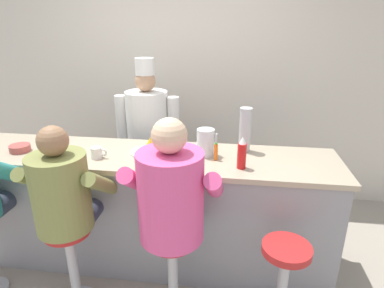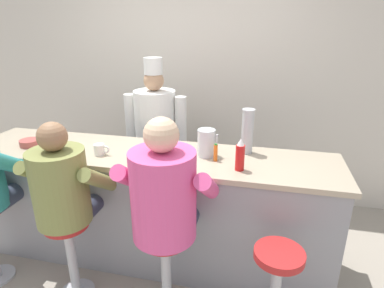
% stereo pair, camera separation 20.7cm
% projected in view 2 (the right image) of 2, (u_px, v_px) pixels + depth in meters
% --- Properties ---
extents(ground_plane, '(20.00, 20.00, 0.00)m').
position_uv_depth(ground_plane, '(138.00, 279.00, 2.63)').
color(ground_plane, '#9E9384').
extents(wall_back, '(10.00, 0.06, 2.70)m').
position_uv_depth(wall_back, '(186.00, 81.00, 3.67)').
color(wall_back, beige).
rests_on(wall_back, ground_plane).
extents(diner_counter, '(3.05, 0.67, 0.99)m').
position_uv_depth(diner_counter, '(149.00, 206.00, 2.76)').
color(diner_counter, gray).
rests_on(diner_counter, ground_plane).
extents(ketchup_bottle_red, '(0.06, 0.06, 0.24)m').
position_uv_depth(ketchup_bottle_red, '(240.00, 155.00, 2.24)').
color(ketchup_bottle_red, red).
rests_on(ketchup_bottle_red, diner_counter).
extents(mustard_bottle_yellow, '(0.07, 0.07, 0.23)m').
position_uv_depth(mustard_bottle_yellow, '(149.00, 152.00, 2.31)').
color(mustard_bottle_yellow, yellow).
rests_on(mustard_bottle_yellow, diner_counter).
extents(hot_sauce_bottle_orange, '(0.03, 0.03, 0.14)m').
position_uv_depth(hot_sauce_bottle_orange, '(216.00, 153.00, 2.41)').
color(hot_sauce_bottle_orange, orange).
rests_on(hot_sauce_bottle_orange, diner_counter).
extents(water_pitcher_clear, '(0.16, 0.14, 0.22)m').
position_uv_depth(water_pitcher_clear, '(206.00, 143.00, 2.49)').
color(water_pitcher_clear, silver).
rests_on(water_pitcher_clear, diner_counter).
extents(breakfast_plate, '(0.27, 0.27, 0.05)m').
position_uv_depth(breakfast_plate, '(149.00, 150.00, 2.61)').
color(breakfast_plate, white).
rests_on(breakfast_plate, diner_counter).
extents(cereal_bowl, '(0.16, 0.16, 0.05)m').
position_uv_depth(cereal_bowl, '(30.00, 143.00, 2.73)').
color(cereal_bowl, '#B24C47').
rests_on(cereal_bowl, diner_counter).
extents(coffee_mug_white, '(0.13, 0.08, 0.09)m').
position_uv_depth(coffee_mug_white, '(100.00, 150.00, 2.53)').
color(coffee_mug_white, white).
rests_on(coffee_mug_white, diner_counter).
extents(cup_stack_steel, '(0.10, 0.10, 0.36)m').
position_uv_depth(cup_stack_steel, '(247.00, 131.00, 2.53)').
color(cup_stack_steel, '#B7BABF').
rests_on(cup_stack_steel, diner_counter).
extents(diner_seated_olive, '(0.57, 0.56, 1.39)m').
position_uv_depth(diner_seated_olive, '(64.00, 191.00, 2.21)').
color(diner_seated_olive, '#B2B5BA').
rests_on(diner_seated_olive, ground_plane).
extents(diner_seated_pink, '(0.63, 0.62, 1.47)m').
position_uv_depth(diner_seated_pink, '(165.00, 198.00, 2.05)').
color(diner_seated_pink, '#B2B5BA').
rests_on(diner_seated_pink, ground_plane).
extents(empty_stool_round, '(0.31, 0.31, 0.66)m').
position_uv_depth(empty_stool_round, '(276.00, 280.00, 2.03)').
color(empty_stool_round, '#B2B5BA').
rests_on(empty_stool_round, ground_plane).
extents(cook_in_whites_near, '(0.65, 0.42, 1.67)m').
position_uv_depth(cook_in_whites_near, '(156.00, 132.00, 3.30)').
color(cook_in_whites_near, '#232328').
rests_on(cook_in_whites_near, ground_plane).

